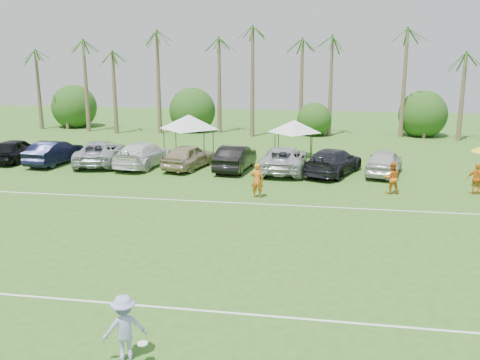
# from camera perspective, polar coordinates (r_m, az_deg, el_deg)

# --- Properties ---
(ground) EXTENTS (120.00, 120.00, 0.00)m
(ground) POSITION_cam_1_polar(r_m,az_deg,el_deg) (16.64, -19.67, -15.05)
(ground) COLOR #32601C
(ground) RESTS_ON ground
(field_lines) EXTENTS (80.00, 12.10, 0.01)m
(field_lines) POSITION_cam_1_polar(r_m,az_deg,el_deg) (23.29, -10.07, -6.09)
(field_lines) COLOR white
(field_lines) RESTS_ON ground
(palm_tree_0) EXTENTS (2.40, 2.40, 8.90)m
(palm_tree_0) POSITION_cam_1_polar(r_m,az_deg,el_deg) (58.64, -21.10, 12.41)
(palm_tree_0) COLOR brown
(palm_tree_0) RESTS_ON ground
(palm_tree_1) EXTENTS (2.40, 2.40, 9.90)m
(palm_tree_1) POSITION_cam_1_polar(r_m,az_deg,el_deg) (56.28, -16.67, 13.62)
(palm_tree_1) COLOR brown
(palm_tree_1) RESTS_ON ground
(palm_tree_2) EXTENTS (2.40, 2.40, 10.90)m
(palm_tree_2) POSITION_cam_1_polar(r_m,az_deg,el_deg) (54.29, -11.83, 14.82)
(palm_tree_2) COLOR brown
(palm_tree_2) RESTS_ON ground
(palm_tree_3) EXTENTS (2.40, 2.40, 11.90)m
(palm_tree_3) POSITION_cam_1_polar(r_m,az_deg,el_deg) (53.00, -7.69, 15.94)
(palm_tree_3) COLOR brown
(palm_tree_3) RESTS_ON ground
(palm_tree_4) EXTENTS (2.40, 2.40, 8.90)m
(palm_tree_4) POSITION_cam_1_polar(r_m,az_deg,el_deg) (51.91, -3.27, 13.23)
(palm_tree_4) COLOR brown
(palm_tree_4) RESTS_ON ground
(palm_tree_5) EXTENTS (2.40, 2.40, 9.90)m
(palm_tree_5) POSITION_cam_1_polar(r_m,az_deg,el_deg) (51.16, 1.23, 14.22)
(palm_tree_5) COLOR brown
(palm_tree_5) RESTS_ON ground
(palm_tree_6) EXTENTS (2.40, 2.40, 10.90)m
(palm_tree_6) POSITION_cam_1_polar(r_m,az_deg,el_deg) (50.73, 5.86, 15.14)
(palm_tree_6) COLOR brown
(palm_tree_6) RESTS_ON ground
(palm_tree_7) EXTENTS (2.40, 2.40, 11.90)m
(palm_tree_7) POSITION_cam_1_polar(r_m,az_deg,el_deg) (50.63, 10.59, 15.95)
(palm_tree_7) COLOR brown
(palm_tree_7) RESTS_ON ground
(palm_tree_8) EXTENTS (2.40, 2.40, 8.90)m
(palm_tree_8) POSITION_cam_1_polar(r_m,az_deg,el_deg) (50.86, 16.24, 12.72)
(palm_tree_8) COLOR brown
(palm_tree_8) RESTS_ON ground
(palm_tree_9) EXTENTS (2.40, 2.40, 9.90)m
(palm_tree_9) POSITION_cam_1_polar(r_m,az_deg,el_deg) (51.63, 21.97, 13.27)
(palm_tree_9) COLOR brown
(palm_tree_9) RESTS_ON ground
(bush_tree_0) EXTENTS (4.00, 4.00, 4.00)m
(bush_tree_0) POSITION_cam_1_polar(r_m,az_deg,el_deg) (58.37, -17.58, 7.07)
(bush_tree_0) COLOR brown
(bush_tree_0) RESTS_ON ground
(bush_tree_1) EXTENTS (4.00, 4.00, 4.00)m
(bush_tree_1) POSITION_cam_1_polar(r_m,az_deg,el_deg) (53.69, -5.04, 7.13)
(bush_tree_1) COLOR brown
(bush_tree_1) RESTS_ON ground
(bush_tree_2) EXTENTS (4.00, 4.00, 4.00)m
(bush_tree_2) POSITION_cam_1_polar(r_m,az_deg,el_deg) (51.95, 7.96, 6.84)
(bush_tree_2) COLOR brown
(bush_tree_2) RESTS_ON ground
(bush_tree_3) EXTENTS (4.00, 4.00, 4.00)m
(bush_tree_3) POSITION_cam_1_polar(r_m,az_deg,el_deg) (52.59, 18.98, 6.32)
(bush_tree_3) COLOR brown
(bush_tree_3) RESTS_ON ground
(sideline_player_a) EXTENTS (0.73, 0.51, 1.92)m
(sideline_player_a) POSITION_cam_1_polar(r_m,az_deg,el_deg) (28.95, 1.84, -0.02)
(sideline_player_a) COLOR orange
(sideline_player_a) RESTS_ON ground
(sideline_player_b) EXTENTS (0.97, 0.80, 1.81)m
(sideline_player_b) POSITION_cam_1_polar(r_m,az_deg,el_deg) (30.89, 15.89, 0.23)
(sideline_player_b) COLOR orange
(sideline_player_b) RESTS_ON ground
(sideline_player_c) EXTENTS (1.05, 0.49, 1.75)m
(sideline_player_c) POSITION_cam_1_polar(r_m,az_deg,el_deg) (32.31, 23.93, 0.09)
(sideline_player_c) COLOR orange
(sideline_player_c) RESTS_ON ground
(canopy_tent_left) EXTENTS (4.59, 4.59, 3.72)m
(canopy_tent_left) POSITION_cam_1_polar(r_m,az_deg,el_deg) (40.07, -5.49, 6.95)
(canopy_tent_left) COLOR black
(canopy_tent_left) RESTS_ON ground
(canopy_tent_right) EXTENTS (4.02, 4.02, 3.26)m
(canopy_tent_right) POSITION_cam_1_polar(r_m,az_deg,el_deg) (40.11, 5.83, 6.38)
(canopy_tent_right) COLOR black
(canopy_tent_right) RESTS_ON ground
(frisbee_player) EXTENTS (1.32, 1.13, 1.76)m
(frisbee_player) POSITION_cam_1_polar(r_m,az_deg,el_deg) (14.46, -12.23, -15.13)
(frisbee_player) COLOR #9B9FDC
(frisbee_player) RESTS_ON ground
(parked_car_0) EXTENTS (2.09, 4.96, 1.67)m
(parked_car_0) POSITION_cam_1_polar(r_m,az_deg,el_deg) (41.84, -22.81, 2.98)
(parked_car_0) COLOR black
(parked_car_0) RESTS_ON ground
(parked_car_1) EXTENTS (2.24, 5.22, 1.67)m
(parked_car_1) POSITION_cam_1_polar(r_m,az_deg,el_deg) (39.87, -19.18, 2.81)
(parked_car_1) COLOR black
(parked_car_1) RESTS_ON ground
(parked_car_2) EXTENTS (3.94, 6.46, 1.67)m
(parked_car_2) POSITION_cam_1_polar(r_m,az_deg,el_deg) (38.85, -14.66, 2.86)
(parked_car_2) COLOR #9C9EA8
(parked_car_2) RESTS_ON ground
(parked_car_3) EXTENTS (3.03, 6.01, 1.67)m
(parked_car_3) POSITION_cam_1_polar(r_m,az_deg,el_deg) (37.46, -10.26, 2.70)
(parked_car_3) COLOR white
(parked_car_3) RESTS_ON ground
(parked_car_4) EXTENTS (3.01, 5.23, 1.67)m
(parked_car_4) POSITION_cam_1_polar(r_m,az_deg,el_deg) (36.38, -5.53, 2.54)
(parked_car_4) COLOR tan
(parked_car_4) RESTS_ON ground
(parked_car_5) EXTENTS (2.21, 5.21, 1.67)m
(parked_car_5) POSITION_cam_1_polar(r_m,az_deg,el_deg) (35.70, -0.50, 2.39)
(parked_car_5) COLOR black
(parked_car_5) RESTS_ON ground
(parked_car_6) EXTENTS (2.85, 6.06, 1.67)m
(parked_car_6) POSITION_cam_1_polar(r_m,az_deg,el_deg) (35.36, 4.68, 2.23)
(parked_car_6) COLOR #A4A6AC
(parked_car_6) RESTS_ON ground
(parked_car_7) EXTENTS (4.22, 6.22, 1.67)m
(parked_car_7) POSITION_cam_1_polar(r_m,az_deg,el_deg) (35.02, 9.92, 1.96)
(parked_car_7) COLOR black
(parked_car_7) RESTS_ON ground
(parked_car_8) EXTENTS (2.94, 5.21, 1.67)m
(parked_car_8) POSITION_cam_1_polar(r_m,az_deg,el_deg) (35.55, 15.14, 1.86)
(parked_car_8) COLOR silver
(parked_car_8) RESTS_ON ground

